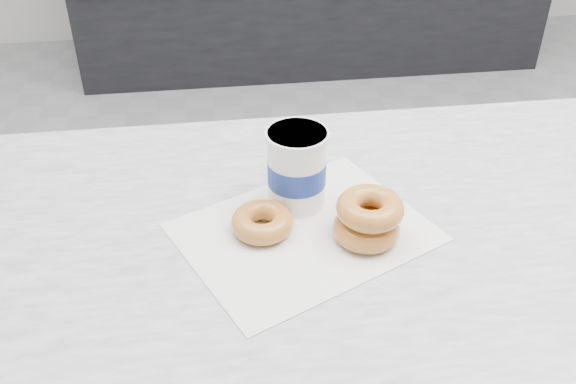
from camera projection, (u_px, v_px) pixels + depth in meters
name	position (u px, v px, depth m)	size (l,w,h in m)	color
ground	(415.00, 333.00, 1.96)	(5.00, 5.00, 0.00)	gray
wax_paper	(304.00, 232.00, 0.93)	(0.34, 0.26, 0.00)	silver
donut_single	(262.00, 222.00, 0.92)	(0.09, 0.09, 0.03)	gold
donut_stack	(368.00, 219.00, 0.90)	(0.14, 0.14, 0.07)	gold
coffee_cup	(297.00, 168.00, 0.95)	(0.10, 0.10, 0.12)	white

